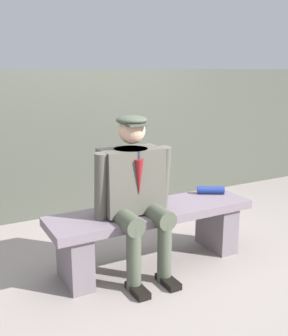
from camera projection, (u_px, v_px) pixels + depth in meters
The scene contains 5 objects.
ground_plane at pixel (152, 263), 3.42m from camera, with size 30.00×30.00×0.00m, color gray.
bench at pixel (152, 227), 3.34m from camera, with size 1.73×0.48×0.49m.
seated_man at pixel (135, 188), 3.10m from camera, with size 0.65×0.61×1.27m.
rolled_magazine at pixel (211, 190), 3.68m from camera, with size 0.07×0.07×0.25m, color navy.
stadium_wall at pixel (83, 141), 4.61m from camera, with size 12.00×0.24×1.60m, color #4A4D42.
Camera 1 is at (1.55, 2.72, 1.60)m, focal length 43.10 mm.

